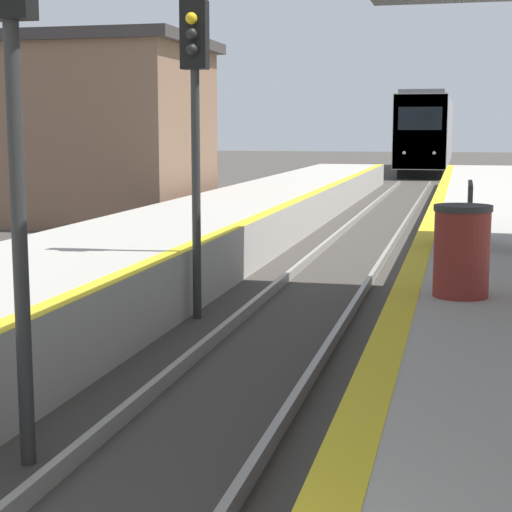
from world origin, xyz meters
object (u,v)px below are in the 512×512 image
object	(u,v)px
signal_mid	(195,99)
trash_bin	(462,251)
train	(427,133)
bench	(461,213)
signal_near	(12,75)

from	to	relation	value
signal_mid	trash_bin	size ratio (longest dim) A/B	4.64
train	trash_bin	world-z (taller)	train
trash_bin	bench	xyz separation A→B (m)	(-0.02, 3.96, 0.01)
signal_near	trash_bin	xyz separation A→B (m)	(3.30, 2.93, -1.62)
signal_near	bench	distance (m)	7.80
train	bench	bearing A→B (deg)	-87.01
train	signal_near	world-z (taller)	train
train	signal_near	bearing A→B (deg)	-91.28
signal_near	signal_mid	distance (m)	5.36
signal_near	signal_mid	world-z (taller)	same
trash_bin	bench	world-z (taller)	trash_bin
signal_near	trash_bin	size ratio (longest dim) A/B	4.64
train	signal_mid	xyz separation A→B (m)	(-1.37, -43.45, 0.66)
signal_near	bench	size ratio (longest dim) A/B	2.87
signal_near	bench	bearing A→B (deg)	64.57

